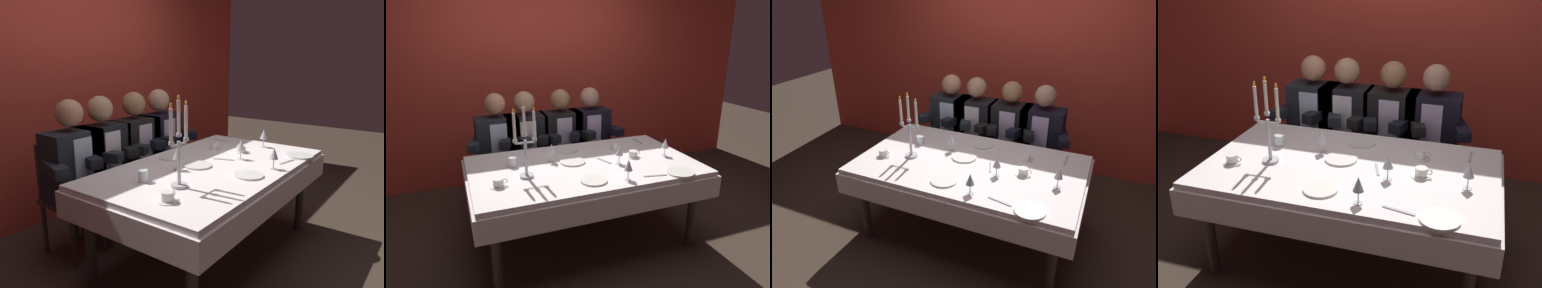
{
  "view_description": "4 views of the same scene",
  "coord_description": "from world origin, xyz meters",
  "views": [
    {
      "loc": [
        -2.27,
        -1.47,
        1.56
      ],
      "look_at": [
        -0.05,
        0.13,
        0.9
      ],
      "focal_mm": 34.51,
      "sensor_mm": 36.0,
      "label": 1
    },
    {
      "loc": [
        -1.03,
        -2.52,
        1.81
      ],
      "look_at": [
        0.0,
        0.14,
        0.87
      ],
      "focal_mm": 32.05,
      "sensor_mm": 36.0,
      "label": 2
    },
    {
      "loc": [
        1.02,
        -2.4,
        2.16
      ],
      "look_at": [
        -0.08,
        0.05,
        0.88
      ],
      "focal_mm": 32.35,
      "sensor_mm": 36.0,
      "label": 3
    },
    {
      "loc": [
        0.78,
        -2.46,
        2.03
      ],
      "look_at": [
        -0.02,
        0.06,
        0.87
      ],
      "focal_mm": 41.13,
      "sensor_mm": 36.0,
      "label": 4
    }
  ],
  "objects": [
    {
      "name": "ground_plane",
      "position": [
        0.0,
        0.0,
        0.0
      ],
      "size": [
        12.0,
        12.0,
        0.0
      ],
      "primitive_type": "plane",
      "color": "#382C23"
    },
    {
      "name": "back_wall",
      "position": [
        0.0,
        1.66,
        1.35
      ],
      "size": [
        6.0,
        0.12,
        2.7
      ],
      "primitive_type": "cube",
      "color": "#C43B2E",
      "rests_on": "ground_plane"
    },
    {
      "name": "dining_table",
      "position": [
        0.0,
        0.0,
        0.62
      ],
      "size": [
        1.94,
        1.14,
        0.74
      ],
      "color": "white",
      "rests_on": "ground_plane"
    },
    {
      "name": "candelabra",
      "position": [
        -0.52,
        -0.1,
        0.98
      ],
      "size": [
        0.19,
        0.11,
        0.59
      ],
      "color": "silver",
      "rests_on": "dining_table"
    },
    {
      "name": "dinner_plate_0",
      "position": [
        -0.08,
        0.06,
        0.75
      ],
      "size": [
        0.22,
        0.22,
        0.01
      ],
      "primitive_type": "cylinder",
      "color": "white",
      "rests_on": "dining_table"
    },
    {
      "name": "dinner_plate_1",
      "position": [
        -0.07,
        -0.36,
        0.75
      ],
      "size": [
        0.21,
        0.21,
        0.01
      ],
      "primitive_type": "cylinder",
      "color": "white",
      "rests_on": "dining_table"
    },
    {
      "name": "dinner_plate_2",
      "position": [
        0.64,
        -0.46,
        0.75
      ],
      "size": [
        0.22,
        0.22,
        0.01
      ],
      "primitive_type": "cylinder",
      "color": "white",
      "rests_on": "dining_table"
    },
    {
      "name": "dinner_plate_3",
      "position": [
        -0.02,
        0.37,
        0.75
      ],
      "size": [
        0.2,
        0.2,
        0.01
      ],
      "primitive_type": "cylinder",
      "color": "white",
      "rests_on": "dining_table"
    },
    {
      "name": "wine_glass_0",
      "position": [
        -0.24,
        0.13,
        0.85
      ],
      "size": [
        0.07,
        0.07,
        0.16
      ],
      "color": "silver",
      "rests_on": "dining_table"
    },
    {
      "name": "wine_glass_1",
      "position": [
        0.19,
        -0.43,
        0.85
      ],
      "size": [
        0.07,
        0.07,
        0.16
      ],
      "color": "silver",
      "rests_on": "dining_table"
    },
    {
      "name": "wine_glass_2",
      "position": [
        0.28,
        -0.11,
        0.85
      ],
      "size": [
        0.07,
        0.07,
        0.16
      ],
      "color": "silver",
      "rests_on": "dining_table"
    },
    {
      "name": "wine_glass_3",
      "position": [
        0.75,
        -0.08,
        0.85
      ],
      "size": [
        0.07,
        0.07,
        0.16
      ],
      "color": "silver",
      "rests_on": "dining_table"
    },
    {
      "name": "water_tumbler_0",
      "position": [
        -0.58,
        0.15,
        0.78
      ],
      "size": [
        0.07,
        0.07,
        0.08
      ],
      "primitive_type": "cylinder",
      "color": "silver",
      "rests_on": "dining_table"
    },
    {
      "name": "coffee_cup_0",
      "position": [
        0.47,
        -0.01,
        0.77
      ],
      "size": [
        0.13,
        0.12,
        0.06
      ],
      "color": "white",
      "rests_on": "dining_table"
    },
    {
      "name": "coffee_cup_1",
      "position": [
        -0.75,
        -0.2,
        0.77
      ],
      "size": [
        0.13,
        0.12,
        0.06
      ],
      "color": "white",
      "rests_on": "dining_table"
    },
    {
      "name": "coffee_cup_2",
      "position": [
        0.42,
        0.24,
        0.77
      ],
      "size": [
        0.13,
        0.12,
        0.06
      ],
      "color": "white",
      "rests_on": "dining_table"
    },
    {
      "name": "knife_0",
      "position": [
        0.42,
        -0.44,
        0.74
      ],
      "size": [
        0.19,
        0.06,
        0.01
      ],
      "primitive_type": "cube",
      "rotation": [
        0.0,
        0.0,
        -0.2
      ],
      "color": "#B7B7BC",
      "rests_on": "dining_table"
    },
    {
      "name": "spoon_1",
      "position": [
        0.75,
        0.37,
        0.74
      ],
      "size": [
        0.02,
        0.17,
        0.01
      ],
      "primitive_type": "cube",
      "rotation": [
        0.0,
        0.0,
        1.55
      ],
      "color": "#B7B7BC",
      "rests_on": "dining_table"
    },
    {
      "name": "fork_2",
      "position": [
        0.19,
        -0.01,
        0.74
      ],
      "size": [
        0.07,
        0.17,
        0.01
      ],
      "primitive_type": "cube",
      "rotation": [
        0.0,
        0.0,
        1.91
      ],
      "color": "#B7B7BC",
      "rests_on": "dining_table"
    },
    {
      "name": "seated_diner_0",
      "position": [
        -0.59,
        0.89,
        0.74
      ],
      "size": [
        0.63,
        0.48,
        1.24
      ],
      "color": "#342D2A",
      "rests_on": "ground_plane"
    },
    {
      "name": "seated_diner_1",
      "position": [
        -0.3,
        0.89,
        0.74
      ],
      "size": [
        0.63,
        0.48,
        1.24
      ],
      "color": "#342D2A",
      "rests_on": "ground_plane"
    },
    {
      "name": "seated_diner_2",
      "position": [
        0.09,
        0.89,
        0.74
      ],
      "size": [
        0.63,
        0.48,
        1.24
      ],
      "color": "#342D2A",
      "rests_on": "ground_plane"
    },
    {
      "name": "seated_diner_3",
      "position": [
        0.42,
        0.89,
        0.74
      ],
      "size": [
        0.63,
        0.48,
        1.24
      ],
      "color": "#342D2A",
      "rests_on": "ground_plane"
    }
  ]
}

